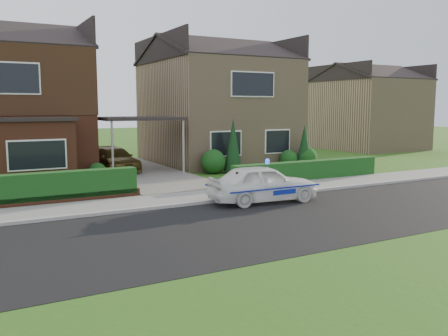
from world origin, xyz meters
TOP-DOWN VIEW (x-y plane):
  - ground at (0.00, 0.00)m, footprint 120.00×120.00m
  - road at (0.00, 0.00)m, footprint 60.00×6.00m
  - kerb at (0.00, 3.05)m, footprint 60.00×0.16m
  - sidewalk at (0.00, 4.10)m, footprint 60.00×2.00m
  - grass_verge at (0.00, -5.00)m, footprint 60.00×4.00m
  - driveway at (0.00, 11.00)m, footprint 3.80×12.00m
  - house_left at (-5.78, 13.90)m, footprint 7.50×9.53m
  - house_right at (5.80, 13.99)m, footprint 7.50×8.06m
  - carport_link at (0.00, 10.95)m, footprint 3.80×3.00m
  - dwarf_wall at (-5.80, 5.30)m, footprint 7.70×0.25m
  - hedge_left at (-5.80, 5.45)m, footprint 7.50×0.55m
  - hedge_right at (5.80, 5.35)m, footprint 7.50×0.55m
  - shrub_left_mid at (-4.00, 9.30)m, footprint 1.32×1.32m
  - shrub_left_near at (-2.40, 9.60)m, footprint 0.84×0.84m
  - shrub_right_near at (3.20, 9.40)m, footprint 1.20×1.20m
  - shrub_right_mid at (7.80, 9.50)m, footprint 0.96×0.96m
  - shrub_right_far at (8.80, 9.20)m, footprint 1.08×1.08m
  - conifer_a at (4.20, 9.20)m, footprint 0.90×0.90m
  - conifer_b at (8.60, 9.20)m, footprint 0.90×0.90m
  - neighbour_right at (20.00, 16.00)m, footprint 6.50×7.00m
  - police_car at (1.50, 2.40)m, footprint 3.49×3.92m
  - driveway_car at (-1.00, 11.86)m, footprint 1.90×4.03m
  - potted_plant_a at (-6.35, 6.00)m, footprint 0.46×0.35m
  - potted_plant_c at (-2.66, 6.70)m, footprint 0.58×0.58m

SIDE VIEW (x-z plane):
  - ground at x=0.00m, z-range 0.00..0.00m
  - road at x=0.00m, z-range -0.01..0.01m
  - grass_verge at x=0.00m, z-range -0.01..0.01m
  - hedge_left at x=-5.80m, z-range -0.45..0.45m
  - hedge_right at x=5.80m, z-range -0.40..0.40m
  - sidewalk at x=0.00m, z-range 0.00..0.10m
  - kerb at x=0.00m, z-range 0.00..0.12m
  - driveway at x=0.00m, z-range 0.00..0.12m
  - dwarf_wall at x=-5.80m, z-range 0.00..0.36m
  - potted_plant_c at x=-2.66m, z-range 0.00..0.74m
  - potted_plant_a at x=-6.35m, z-range 0.00..0.81m
  - shrub_left_near at x=-2.40m, z-range 0.00..0.84m
  - shrub_right_mid at x=7.80m, z-range 0.00..0.96m
  - shrub_right_far at x=8.80m, z-range 0.00..1.08m
  - shrub_right_near at x=3.20m, z-range 0.00..1.20m
  - police_car at x=1.50m, z-range -0.08..1.38m
  - shrub_left_mid at x=-4.00m, z-range 0.00..1.32m
  - driveway_car at x=-1.00m, z-range 0.12..1.26m
  - conifer_b at x=8.60m, z-range 0.00..2.20m
  - conifer_a at x=4.20m, z-range 0.00..2.60m
  - neighbour_right at x=20.00m, z-range 0.00..5.20m
  - carport_link at x=0.00m, z-range 1.27..4.04m
  - house_right at x=5.80m, z-range 0.04..7.29m
  - house_left at x=-5.78m, z-range 0.19..7.44m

